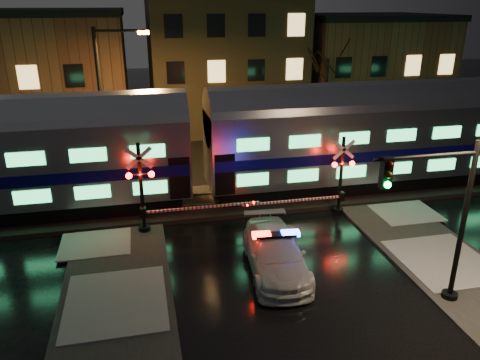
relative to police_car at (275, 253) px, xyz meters
name	(u,v)px	position (x,y,z in m)	size (l,w,h in m)	color
ground	(270,245)	(0.37, 2.01, -0.77)	(120.00, 120.00, 0.00)	black
ballast	(245,199)	(0.37, 7.01, -0.65)	(90.00, 4.20, 0.24)	black
building_left	(34,77)	(-12.63, 24.01, 3.73)	(14.00, 10.00, 9.00)	brown
building_mid	(222,55)	(2.37, 24.51, 4.98)	(12.00, 11.00, 11.50)	brown
building_right	(365,70)	(15.37, 24.01, 3.48)	(12.00, 10.00, 8.50)	brown
train	(197,143)	(-2.08, 7.01, 2.61)	(51.00, 3.12, 5.92)	black
police_car	(275,253)	(0.00, 0.00, 0.00)	(2.60, 5.44, 1.70)	silver
crossing_signal_right	(334,184)	(4.24, 4.32, 0.89)	(5.67, 0.65, 4.02)	black
crossing_signal_left	(150,197)	(-4.63, 4.32, 1.02)	(6.10, 0.67, 4.32)	black
traffic_light	(440,224)	(4.62, -3.29, 2.40)	(3.85, 0.70, 5.96)	black
streetlight	(106,98)	(-6.51, 11.01, 4.31)	(2.95, 0.31, 8.81)	black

